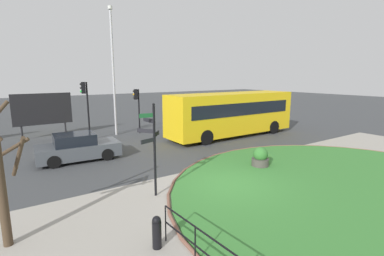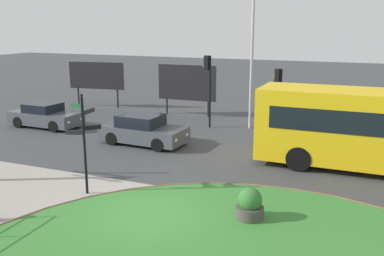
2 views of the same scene
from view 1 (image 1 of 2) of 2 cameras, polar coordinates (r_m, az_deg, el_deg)
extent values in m
plane|color=#3D3F42|center=(11.81, 7.19, -11.69)|extent=(120.00, 120.00, 0.00)
cube|color=#9E998E|center=(10.65, 13.77, -14.44)|extent=(32.00, 8.42, 0.02)
cylinder|color=#387A33|center=(12.72, 31.82, -11.37)|extent=(14.73, 14.73, 0.10)
torus|color=brown|center=(12.72, 31.82, -11.35)|extent=(15.04, 15.04, 0.11)
cylinder|color=black|center=(10.42, -7.56, -4.87)|extent=(0.09, 0.09, 3.40)
sphere|color=black|center=(10.10, -7.80, 4.75)|extent=(0.10, 0.10, 0.10)
cube|color=#195128|center=(10.06, -9.31, 2.51)|extent=(0.49, 0.11, 0.15)
cube|color=black|center=(10.51, -8.83, 1.58)|extent=(0.09, 0.70, 0.15)
cube|color=black|center=(10.41, -9.49, -0.57)|extent=(0.42, 0.55, 0.15)
cube|color=black|center=(10.57, -7.16, -1.14)|extent=(0.40, 0.43, 0.15)
cube|color=black|center=(10.08, -9.03, -2.61)|extent=(0.58, 0.21, 0.15)
cylinder|color=black|center=(7.88, -7.13, -20.76)|extent=(0.24, 0.24, 0.75)
sphere|color=black|center=(7.67, -7.21, -18.09)|extent=(0.23, 0.23, 0.23)
cube|color=black|center=(6.42, 4.49, -21.70)|extent=(0.20, 3.95, 0.03)
cylinder|color=black|center=(8.06, -5.37, -18.76)|extent=(0.04, 0.04, 1.04)
cylinder|color=black|center=(7.13, 0.64, -23.01)|extent=(0.04, 0.04, 1.04)
cube|color=yellow|center=(21.09, 8.07, 3.05)|extent=(10.24, 2.63, 2.92)
cube|color=black|center=(22.02, 5.83, 4.49)|extent=(9.00, 0.06, 0.88)
cube|color=black|center=(20.10, 10.59, 3.78)|extent=(9.00, 0.06, 0.88)
cube|color=black|center=(24.78, 16.96, 4.15)|extent=(0.03, 2.12, 1.10)
cube|color=black|center=(24.69, 17.10, 6.67)|extent=(0.03, 1.42, 0.28)
cylinder|color=black|center=(24.37, 11.85, 1.01)|extent=(1.00, 0.30, 1.00)
cylinder|color=black|center=(22.80, 16.14, 0.16)|extent=(1.00, 0.30, 1.00)
cylinder|color=black|center=(20.26, -1.20, -0.69)|extent=(1.00, 0.30, 1.00)
cylinder|color=black|center=(18.34, 2.85, -1.90)|extent=(1.00, 0.30, 1.00)
cube|color=#474C51|center=(16.24, -21.98, -4.21)|extent=(4.25, 2.10, 0.71)
cube|color=black|center=(16.08, -22.72, -2.08)|extent=(2.10, 1.75, 0.56)
cube|color=#EAEACC|center=(17.18, -15.41, -2.91)|extent=(0.03, 0.20, 0.12)
cube|color=#EAEACC|center=(16.13, -14.34, -3.72)|extent=(0.03, 0.20, 0.12)
cylinder|color=black|center=(17.33, -18.18, -3.78)|extent=(0.65, 0.26, 0.64)
cylinder|color=black|center=(15.72, -16.79, -5.15)|extent=(0.65, 0.26, 0.64)
cylinder|color=black|center=(16.99, -26.68, -4.68)|extent=(0.65, 0.26, 0.64)
cylinder|color=black|center=(15.35, -26.17, -6.18)|extent=(0.65, 0.26, 0.64)
cylinder|color=black|center=(20.71, -20.28, 3.15)|extent=(0.11, 0.11, 4.04)
cube|color=black|center=(20.57, -21.16, 7.61)|extent=(0.30, 0.30, 0.78)
sphere|color=black|center=(20.55, -21.62, 8.26)|extent=(0.16, 0.16, 0.16)
sphere|color=black|center=(20.56, -21.58, 7.58)|extent=(0.16, 0.16, 0.16)
sphere|color=green|center=(20.57, -21.53, 6.90)|extent=(0.16, 0.16, 0.16)
cylinder|color=black|center=(22.25, -10.68, 3.32)|extent=(0.11, 0.11, 3.44)
cube|color=black|center=(22.10, -11.33, 6.71)|extent=(0.32, 0.32, 0.78)
sphere|color=black|center=(22.07, -11.74, 7.33)|extent=(0.16, 0.16, 0.16)
sphere|color=#F2A519|center=(22.08, -11.72, 6.70)|extent=(0.16, 0.16, 0.16)
sphere|color=black|center=(22.10, -11.70, 6.07)|extent=(0.16, 0.16, 0.16)
cylinder|color=#B7B7BC|center=(21.86, -15.64, 10.40)|extent=(0.16, 0.16, 9.07)
cylinder|color=silver|center=(22.36, -16.28, 22.39)|extent=(0.32, 0.32, 0.22)
cylinder|color=black|center=(22.80, -31.33, 0.43)|extent=(0.12, 0.12, 2.10)
cylinder|color=black|center=(23.20, -24.35, 1.19)|extent=(0.12, 0.12, 2.10)
cube|color=yellow|center=(22.83, -28.04, 3.42)|extent=(3.79, 0.26, 2.14)
cube|color=black|center=(22.76, -28.01, 3.40)|extent=(3.89, 0.18, 2.24)
cylinder|color=#47423D|center=(14.32, 13.63, -6.92)|extent=(0.84, 0.84, 0.46)
sphere|color=#33702D|center=(14.19, 13.72, -5.15)|extent=(0.71, 0.71, 0.71)
cylinder|color=#423323|center=(8.86, -34.17, -10.48)|extent=(0.23, 0.23, 3.11)
cylinder|color=#423323|center=(8.77, -31.75, -5.04)|extent=(0.41, 1.02, 1.26)
cylinder|color=#423323|center=(9.20, -33.79, -4.26)|extent=(1.27, 0.42, 0.80)
camera|label=2|loc=(13.57, 68.25, 9.39)|focal=40.68mm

